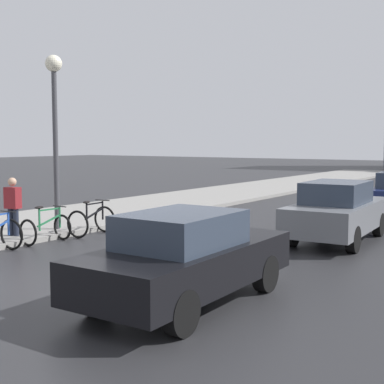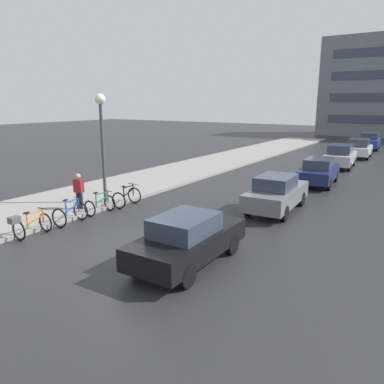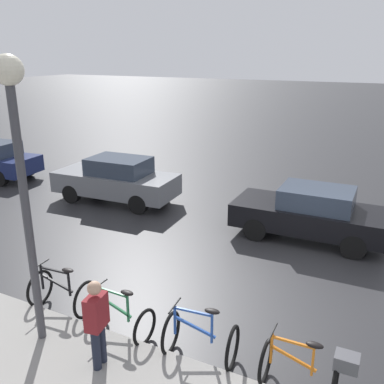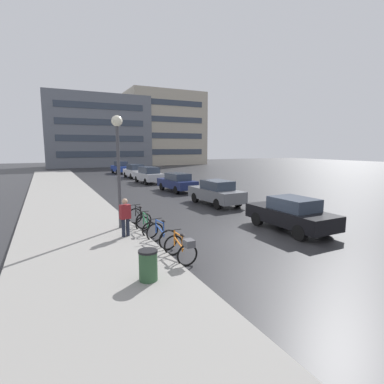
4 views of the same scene
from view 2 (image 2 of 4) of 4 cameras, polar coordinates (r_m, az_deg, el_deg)
ground_plane at (r=12.51m, az=-10.27°, el=-8.19°), size 140.00×140.00×0.00m
sidewalk_kerb at (r=23.59m, az=-4.27°, el=2.43°), size 4.80×60.00×0.14m
bicycle_nearest at (r=14.14m, az=-23.67°, el=-4.51°), size 0.73×1.38×0.93m
bicycle_second at (r=15.17m, az=-18.06°, el=-3.12°), size 0.86×1.23×1.02m
bicycle_third at (r=16.22m, az=-13.84°, el=-1.88°), size 0.72×1.16×0.97m
bicycle_farthest at (r=17.14m, az=-9.91°, el=-0.77°), size 0.84×1.23×0.98m
car_black at (r=10.84m, az=-0.68°, el=-7.17°), size 1.81×4.16×1.48m
car_grey at (r=16.47m, az=12.72°, el=-0.15°), size 1.92×4.35×1.57m
car_navy at (r=22.49m, az=18.78°, el=3.04°), size 2.06×4.31×1.52m
car_silver at (r=28.97m, az=21.64°, el=5.14°), size 2.09×4.28×1.67m
car_white at (r=34.70m, az=24.06°, el=6.12°), size 2.05×3.86×1.63m
car_blue at (r=41.27m, az=25.39°, el=6.99°), size 2.03×3.93×1.70m
pedestrian at (r=16.60m, az=-16.84°, el=0.23°), size 0.43×0.30×1.66m
streetlamp at (r=17.06m, az=-13.63°, el=9.69°), size 0.46×0.46×4.95m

